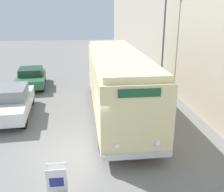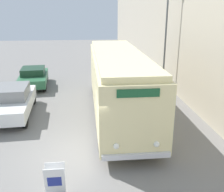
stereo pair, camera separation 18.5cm
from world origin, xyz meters
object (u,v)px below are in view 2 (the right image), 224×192
Objects in this scene: sign_board at (55,181)px; parked_car_mid at (34,77)px; vintage_bus at (118,81)px; streetlamp at (167,23)px; parked_car_near at (13,101)px.

parked_car_mid is at bearing 102.89° from sign_board.
streetlamp is at bearing 46.40° from vintage_bus.
vintage_bus is at bearing -51.71° from parked_car_mid.
parked_car_mid is (-5.58, 5.96, -1.17)m from vintage_bus.
streetlamp is 1.53× the size of parked_car_near.
vintage_bus is 1.46× the size of streetlamp.
vintage_bus is at bearing 66.61° from sign_board.
sign_board is 0.14× the size of streetlamp.
parked_car_near is 5.59m from parked_car_mid.
streetlamp reaches higher than parked_car_mid.
sign_board is at bearing -70.11° from parked_car_near.
parked_car_near is 1.12× the size of parked_car_mid.
sign_board is at bearing -113.39° from vintage_bus.
streetlamp is (3.61, 3.80, 2.77)m from vintage_bus.
parked_car_near is at bearing 113.17° from sign_board.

